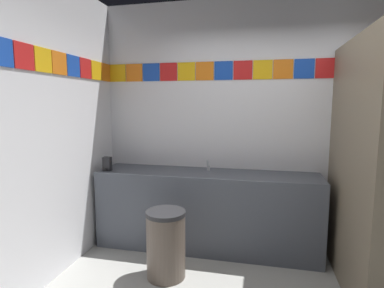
# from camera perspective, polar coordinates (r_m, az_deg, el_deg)

# --- Properties ---
(wall_back) EXTENTS (4.18, 0.09, 2.83)m
(wall_back) POSITION_cam_1_polar(r_m,az_deg,el_deg) (3.67, 16.10, 3.56)
(wall_back) COLOR silver
(wall_back) RESTS_ON ground_plane
(wall_side) EXTENTS (0.09, 3.10, 2.83)m
(wall_side) POSITION_cam_1_polar(r_m,az_deg,el_deg) (2.83, -30.00, 1.79)
(wall_side) COLOR silver
(wall_side) RESTS_ON ground_plane
(vanity_counter) EXTENTS (2.48, 0.55, 0.88)m
(vanity_counter) POSITION_cam_1_polar(r_m,az_deg,el_deg) (3.60, 2.69, -12.07)
(vanity_counter) COLOR #4C515B
(vanity_counter) RESTS_ON ground_plane
(faucet_center) EXTENTS (0.04, 0.10, 0.14)m
(faucet_center) POSITION_cam_1_polar(r_m,az_deg,el_deg) (3.55, 2.99, -4.14)
(faucet_center) COLOR silver
(faucet_center) RESTS_ON vanity_counter
(soap_dispenser) EXTENTS (0.09, 0.09, 0.16)m
(soap_dispenser) POSITION_cam_1_polar(r_m,az_deg,el_deg) (3.68, -15.38, -3.56)
(soap_dispenser) COLOR black
(soap_dispenser) RESTS_ON vanity_counter
(stall_divider) EXTENTS (0.92, 1.44, 2.21)m
(stall_divider) POSITION_cam_1_polar(r_m,az_deg,el_deg) (2.85, 31.40, -4.69)
(stall_divider) COLOR #726651
(stall_divider) RESTS_ON ground_plane
(trash_bin) EXTENTS (0.38, 0.38, 0.65)m
(trash_bin) POSITION_cam_1_polar(r_m,az_deg,el_deg) (3.09, -4.84, -17.93)
(trash_bin) COLOR brown
(trash_bin) RESTS_ON ground_plane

